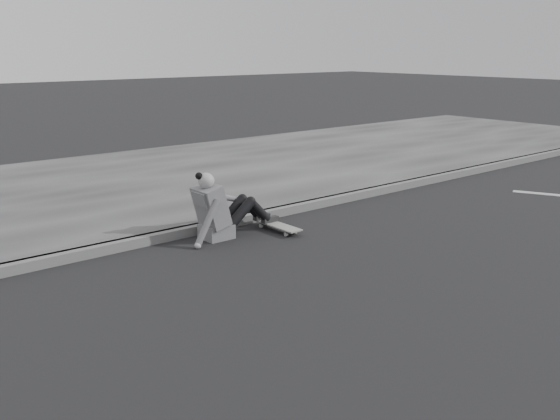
{
  "coord_description": "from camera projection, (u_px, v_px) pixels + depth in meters",
  "views": [
    {
      "loc": [
        -5.84,
        -4.08,
        2.35
      ],
      "look_at": [
        -1.33,
        1.35,
        0.5
      ],
      "focal_mm": 40.0,
      "sensor_mm": 36.0,
      "label": 1
    }
  ],
  "objects": [
    {
      "name": "skateboard",
      "position": [
        278.0,
        226.0,
        8.2
      ],
      "size": [
        0.2,
        0.78,
        0.09
      ],
      "color": "gray",
      "rests_on": "ground"
    },
    {
      "name": "seated_woman",
      "position": [
        220.0,
        210.0,
        7.86
      ],
      "size": [
        1.38,
        0.46,
        0.88
      ],
      "color": "#565659",
      "rests_on": "ground"
    },
    {
      "name": "curb",
      "position": [
        296.0,
        208.0,
        9.15
      ],
      "size": [
        24.0,
        0.16,
        0.12
      ],
      "primitive_type": "cube",
      "color": "#545454",
      "rests_on": "ground"
    },
    {
      "name": "sidewalk",
      "position": [
        187.0,
        176.0,
        11.39
      ],
      "size": [
        24.0,
        6.0,
        0.12
      ],
      "primitive_type": "cube",
      "color": "#3A3A3A",
      "rests_on": "ground"
    },
    {
      "name": "ground",
      "position": [
        442.0,
        256.0,
        7.24
      ],
      "size": [
        80.0,
        80.0,
        0.0
      ],
      "primitive_type": "plane",
      "color": "black",
      "rests_on": "ground"
    }
  ]
}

